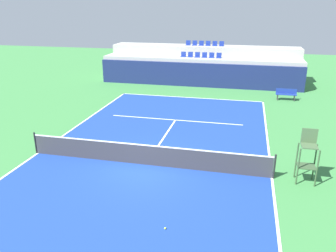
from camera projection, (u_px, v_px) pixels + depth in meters
ground_plane at (146, 165)px, 15.11m from camera, size 80.00×80.00×0.00m
court_surface at (146, 165)px, 15.11m from camera, size 11.00×24.00×0.01m
baseline_far at (190, 98)px, 26.06m from camera, size 11.00×0.10×0.00m
sideline_left at (38, 153)px, 16.28m from camera, size 0.10×24.00×0.00m
sideline_right at (272, 178)px, 13.94m from camera, size 0.10×24.00×0.00m
service_line_far at (175, 120)px, 20.97m from camera, size 8.26×0.10×0.00m
centre_service_line at (163, 139)px, 18.04m from camera, size 0.10×6.40×0.00m
back_wall at (198, 75)px, 29.23m from camera, size 17.63×0.30×2.06m
stands_tier_lower at (200, 71)px, 30.42m from camera, size 17.63×2.40×2.36m
stands_tier_upper at (204, 62)px, 32.49m from camera, size 17.63×2.40×3.13m
seating_row_lower at (201, 56)px, 30.06m from camera, size 3.63×0.44×0.44m
seating_row_upper at (205, 44)px, 32.00m from camera, size 3.63×0.44×0.44m
tennis_net at (146, 155)px, 14.94m from camera, size 11.08×0.08×1.07m
umpire_chair at (308, 154)px, 13.33m from camera, size 0.76×0.66×2.20m
player_bench at (286, 93)px, 25.26m from camera, size 1.50×0.40×0.85m
tennis_ball_0 at (165, 228)px, 10.75m from camera, size 0.07×0.07×0.07m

